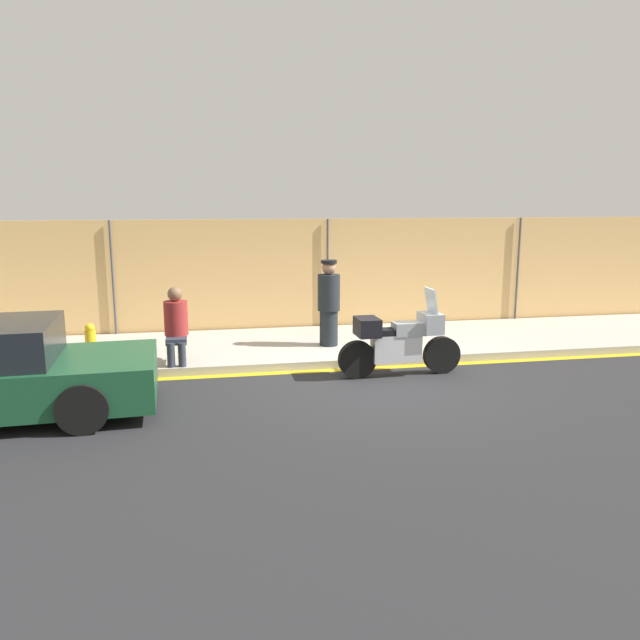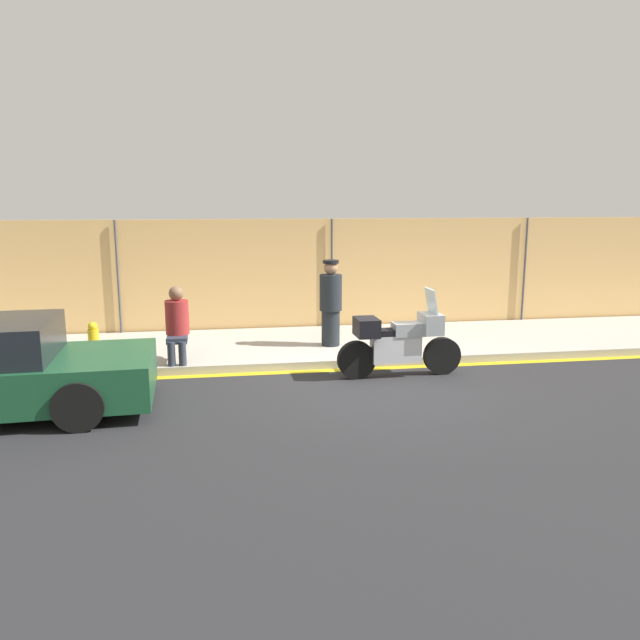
% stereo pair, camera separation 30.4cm
% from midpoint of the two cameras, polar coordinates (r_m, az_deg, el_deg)
% --- Properties ---
extents(ground_plane, '(120.00, 120.00, 0.00)m').
position_cam_midpoint_polar(ground_plane, '(10.17, 5.86, -5.74)').
color(ground_plane, '#262628').
extents(sidewalk, '(33.50, 3.02, 0.15)m').
position_cam_midpoint_polar(sidewalk, '(12.44, 2.99, -2.23)').
color(sidewalk, '#ADA89E').
rests_on(sidewalk, ground_plane).
extents(curb_paint_stripe, '(33.50, 0.18, 0.01)m').
position_cam_midpoint_polar(curb_paint_stripe, '(10.95, 4.73, -4.49)').
color(curb_paint_stripe, gold).
rests_on(curb_paint_stripe, ground_plane).
extents(storefront_fence, '(31.82, 0.17, 2.50)m').
position_cam_midpoint_polar(storefront_fence, '(13.77, 1.65, 4.05)').
color(storefront_fence, '#E5B26B').
rests_on(storefront_fence, ground_plane).
extents(motorcycle, '(2.12, 0.53, 1.47)m').
position_cam_midpoint_polar(motorcycle, '(10.44, 8.07, -1.97)').
color(motorcycle, black).
rests_on(motorcycle, ground_plane).
extents(officer_standing, '(0.42, 0.42, 1.64)m').
position_cam_midpoint_polar(officer_standing, '(11.87, 1.72, 1.59)').
color(officer_standing, '#1E2328').
rests_on(officer_standing, sidewalk).
extents(person_seated_on_curb, '(0.41, 0.68, 1.30)m').
position_cam_midpoint_polar(person_seated_on_curb, '(11.00, -12.18, -0.03)').
color(person_seated_on_curb, '#2D3342').
rests_on(person_seated_on_curb, sidewalk).
extents(fire_hydrant, '(0.19, 0.24, 0.62)m').
position_cam_midpoint_polar(fire_hydrant, '(11.81, -19.31, -1.68)').
color(fire_hydrant, gold).
rests_on(fire_hydrant, sidewalk).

